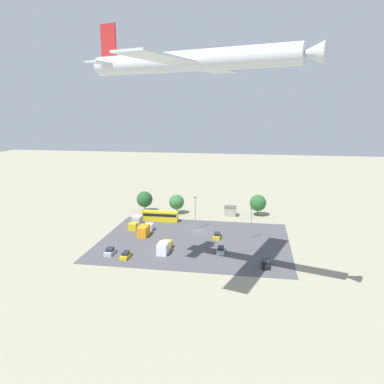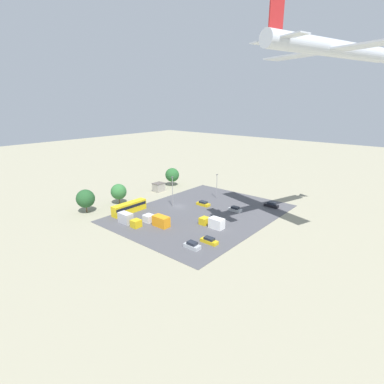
{
  "view_description": "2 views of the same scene",
  "coord_description": "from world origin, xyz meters",
  "px_view_note": "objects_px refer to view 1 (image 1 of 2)",
  "views": [
    {
      "loc": [
        -15.89,
        106.85,
        36.07
      ],
      "look_at": [
        -2.06,
        25.29,
        17.65
      ],
      "focal_mm": 35.0,
      "sensor_mm": 36.0,
      "label": 1
    },
    {
      "loc": [
        68.07,
        63.45,
        33.03
      ],
      "look_at": [
        3.91,
        9.08,
        7.7
      ],
      "focal_mm": 28.0,
      "sensor_mm": 36.0,
      "label": 2
    }
  ],
  "objects_px": {
    "bus": "(160,216)",
    "airplane": "(194,61)",
    "parked_car_2": "(110,251)",
    "parked_car_4": "(221,250)",
    "parked_truck_1": "(164,247)",
    "parked_car_1": "(126,255)",
    "parked_car_0": "(266,264)",
    "parked_car_3": "(217,236)",
    "shed_building": "(230,211)",
    "parked_truck_2": "(145,230)",
    "parked_truck_0": "(136,222)"
  },
  "relations": [
    {
      "from": "parked_car_3",
      "to": "parked_truck_2",
      "type": "height_order",
      "value": "parked_truck_2"
    },
    {
      "from": "parked_car_4",
      "to": "airplane",
      "type": "relative_size",
      "value": 0.1
    },
    {
      "from": "parked_car_2",
      "to": "parked_car_4",
      "type": "distance_m",
      "value": 28.21
    },
    {
      "from": "bus",
      "to": "parked_truck_2",
      "type": "relative_size",
      "value": 1.32
    },
    {
      "from": "parked_truck_0",
      "to": "airplane",
      "type": "xyz_separation_m",
      "value": [
        -25.12,
        42.05,
        42.6
      ]
    },
    {
      "from": "parked_truck_0",
      "to": "bus",
      "type": "bearing_deg",
      "value": -129.7
    },
    {
      "from": "parked_truck_2",
      "to": "parked_car_1",
      "type": "bearing_deg",
      "value": -88.84
    },
    {
      "from": "parked_car_2",
      "to": "parked_truck_0",
      "type": "height_order",
      "value": "parked_truck_0"
    },
    {
      "from": "parked_truck_2",
      "to": "parked_car_3",
      "type": "bearing_deg",
      "value": 1.2
    },
    {
      "from": "parked_car_2",
      "to": "parked_car_3",
      "type": "bearing_deg",
      "value": 33.33
    },
    {
      "from": "parked_car_2",
      "to": "parked_car_4",
      "type": "relative_size",
      "value": 0.96
    },
    {
      "from": "parked_car_2",
      "to": "parked_truck_1",
      "type": "distance_m",
      "value": 13.7
    },
    {
      "from": "parked_car_1",
      "to": "parked_car_4",
      "type": "relative_size",
      "value": 1.06
    },
    {
      "from": "shed_building",
      "to": "parked_car_1",
      "type": "relative_size",
      "value": 0.92
    },
    {
      "from": "parked_truck_0",
      "to": "airplane",
      "type": "relative_size",
      "value": 0.19
    },
    {
      "from": "parked_car_0",
      "to": "parked_car_3",
      "type": "relative_size",
      "value": 1.0
    },
    {
      "from": "parked_car_2",
      "to": "parked_car_3",
      "type": "height_order",
      "value": "parked_car_2"
    },
    {
      "from": "parked_car_3",
      "to": "parked_truck_1",
      "type": "xyz_separation_m",
      "value": [
        12.34,
        13.13,
        0.69
      ]
    },
    {
      "from": "parked_car_1",
      "to": "parked_truck_0",
      "type": "height_order",
      "value": "parked_truck_0"
    },
    {
      "from": "parked_truck_2",
      "to": "bus",
      "type": "bearing_deg",
      "value": 85.64
    },
    {
      "from": "parked_car_2",
      "to": "airplane",
      "type": "distance_m",
      "value": 53.31
    },
    {
      "from": "parked_car_4",
      "to": "parked_truck_1",
      "type": "bearing_deg",
      "value": -171.93
    },
    {
      "from": "bus",
      "to": "parked_car_3",
      "type": "distance_m",
      "value": 24.18
    },
    {
      "from": "parked_car_4",
      "to": "parked_truck_1",
      "type": "xyz_separation_m",
      "value": [
        14.44,
        2.05,
        0.65
      ]
    },
    {
      "from": "parked_car_0",
      "to": "parked_truck_0",
      "type": "xyz_separation_m",
      "value": [
        39.23,
        -24.22,
        0.67
      ]
    },
    {
      "from": "shed_building",
      "to": "parked_car_4",
      "type": "xyz_separation_m",
      "value": [
        0.03,
        34.64,
        -0.91
      ]
    },
    {
      "from": "shed_building",
      "to": "parked_truck_0",
      "type": "relative_size",
      "value": 0.52
    },
    {
      "from": "parked_car_0",
      "to": "parked_car_1",
      "type": "bearing_deg",
      "value": -179.52
    },
    {
      "from": "parked_car_4",
      "to": "parked_car_1",
      "type": "bearing_deg",
      "value": -162.61
    },
    {
      "from": "parked_car_3",
      "to": "parked_car_0",
      "type": "bearing_deg",
      "value": -53.67
    },
    {
      "from": "parked_truck_0",
      "to": "parked_car_3",
      "type": "bearing_deg",
      "value": 166.49
    },
    {
      "from": "parked_truck_1",
      "to": "parked_truck_2",
      "type": "height_order",
      "value": "parked_truck_2"
    },
    {
      "from": "parked_car_0",
      "to": "parked_car_4",
      "type": "height_order",
      "value": "parked_car_0"
    },
    {
      "from": "parked_truck_2",
      "to": "parked_truck_1",
      "type": "bearing_deg",
      "value": -55.11
    },
    {
      "from": "bus",
      "to": "airplane",
      "type": "relative_size",
      "value": 0.29
    },
    {
      "from": "bus",
      "to": "parked_car_0",
      "type": "xyz_separation_m",
      "value": [
        -33.35,
        31.3,
        -1.08
      ]
    },
    {
      "from": "parked_car_3",
      "to": "parked_car_2",
      "type": "bearing_deg",
      "value": -146.67
    },
    {
      "from": "parked_car_3",
      "to": "parked_truck_1",
      "type": "relative_size",
      "value": 0.63
    },
    {
      "from": "parked_car_1",
      "to": "parked_car_4",
      "type": "bearing_deg",
      "value": 17.39
    },
    {
      "from": "parked_car_4",
      "to": "parked_truck_2",
      "type": "height_order",
      "value": "parked_truck_2"
    },
    {
      "from": "parked_truck_0",
      "to": "parked_truck_2",
      "type": "relative_size",
      "value": 0.89
    },
    {
      "from": "bus",
      "to": "parked_car_2",
      "type": "bearing_deg",
      "value": -10.16
    },
    {
      "from": "parked_car_0",
      "to": "parked_car_3",
      "type": "xyz_separation_m",
      "value": [
        13.22,
        -17.97,
        -0.09
      ]
    },
    {
      "from": "parked_car_4",
      "to": "airplane",
      "type": "bearing_deg",
      "value": -96.9
    },
    {
      "from": "bus",
      "to": "airplane",
      "type": "height_order",
      "value": "airplane"
    },
    {
      "from": "parked_car_0",
      "to": "parked_truck_0",
      "type": "distance_m",
      "value": 46.11
    },
    {
      "from": "parked_car_4",
      "to": "bus",
      "type": "bearing_deg",
      "value": 132.33
    },
    {
      "from": "parked_car_4",
      "to": "parked_car_0",
      "type": "bearing_deg",
      "value": -31.8
    },
    {
      "from": "airplane",
      "to": "shed_building",
      "type": "bearing_deg",
      "value": -165.25
    },
    {
      "from": "parked_car_2",
      "to": "airplane",
      "type": "relative_size",
      "value": 0.1
    }
  ]
}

